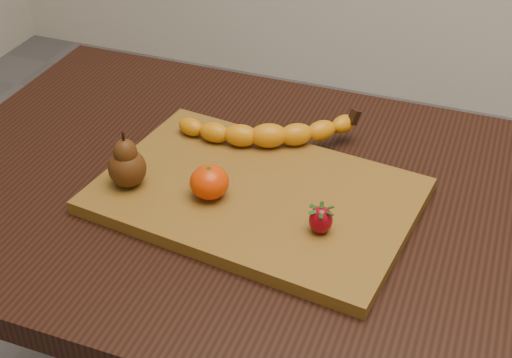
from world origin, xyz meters
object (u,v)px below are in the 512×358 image
(cutting_board, at_px, (256,196))
(mandarin, at_px, (209,182))
(table, at_px, (242,238))
(pear, at_px, (126,159))

(cutting_board, distance_m, mandarin, 0.08)
(table, height_order, mandarin, mandarin)
(table, height_order, cutting_board, cutting_board)
(table, distance_m, cutting_board, 0.11)
(pear, xyz_separation_m, mandarin, (0.12, 0.01, -0.02))
(cutting_board, relative_size, pear, 5.18)
(table, relative_size, mandarin, 17.67)
(table, bearing_deg, pear, -153.70)
(cutting_board, relative_size, mandarin, 7.95)
(cutting_board, height_order, mandarin, mandarin)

